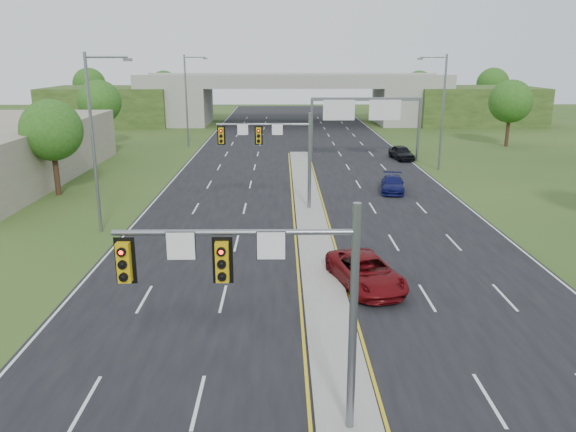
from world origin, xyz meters
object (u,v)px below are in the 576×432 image
Objects in this scene: signal_mast_far at (278,146)px; overpass at (293,102)px; sign_gantry at (364,111)px; car_far_c at (402,153)px; signal_mast_near at (272,285)px; car_far_b at (393,184)px; car_far_a at (366,272)px.

overpass is at bearing 87.65° from signal_mast_far.
sign_gantry is 6.27m from car_far_c.
overpass is (2.26, 55.07, -1.17)m from signal_mast_far.
overpass is at bearing 88.38° from signal_mast_near.
signal_mast_near is 0.09× the size of overpass.
overpass is at bearing 107.92° from car_far_b.
overpass is at bearing 98.66° from car_far_c.
signal_mast_near reaches higher than car_far_b.
car_far_b is at bearing 72.99° from signal_mast_near.
sign_gantry reaches higher than car_far_c.
car_far_a is (-4.64, -34.06, -4.46)m from sign_gantry.
signal_mast_far is 15.23m from car_far_a.
signal_mast_near is at bearing -97.32° from car_far_b.
car_far_c is (13.26, 45.86, -3.96)m from signal_mast_near.
sign_gantry is 35.75m from overpass.
car_far_a is at bearing -94.76° from car_far_b.
signal_mast_far is at bearing -138.86° from car_far_b.
signal_mast_far is 11.75m from car_far_b.
sign_gantry is (8.95, 44.99, 0.51)m from signal_mast_near.
car_far_b is at bearing 61.25° from car_far_a.
overpass is at bearing 100.79° from sign_gantry.
car_far_a is 1.22× the size of car_far_b.
sign_gantry is 2.59× the size of car_far_b.
signal_mast_near is 1.56× the size of car_far_b.
signal_mast_far is (0.00, 25.00, 0.00)m from signal_mast_near.
car_far_b is (0.46, -14.24, -4.57)m from sign_gantry.
car_far_c is at bearing 11.28° from sign_gantry.
signal_mast_far reaches higher than sign_gantry.
signal_mast_near reaches higher than car_far_a.
car_far_a is at bearing -88.31° from overpass.
signal_mast_near is at bearing -90.00° from signal_mast_far.
sign_gantry is 0.14× the size of overpass.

